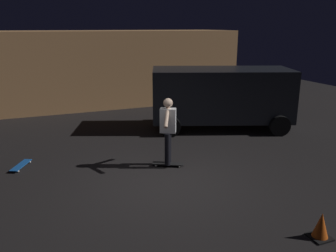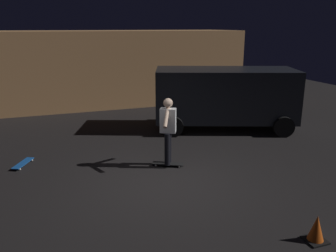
{
  "view_description": "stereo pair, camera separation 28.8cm",
  "coord_description": "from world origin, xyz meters",
  "px_view_note": "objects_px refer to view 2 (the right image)",
  "views": [
    {
      "loc": [
        -2.51,
        -6.69,
        3.41
      ],
      "look_at": [
        0.47,
        0.95,
        1.05
      ],
      "focal_mm": 37.37,
      "sensor_mm": 36.0,
      "label": 1
    },
    {
      "loc": [
        -2.24,
        -6.79,
        3.41
      ],
      "look_at": [
        0.47,
        0.95,
        1.05
      ],
      "focal_mm": 37.37,
      "sensor_mm": 36.0,
      "label": 2
    }
  ],
  "objects_px": {
    "skateboard_spare": "(23,163)",
    "traffic_cone": "(316,230)",
    "parked_van": "(225,95)",
    "skater": "(168,127)",
    "skateboard_ridden": "(168,164)"
  },
  "relations": [
    {
      "from": "parked_van",
      "to": "skater",
      "type": "relative_size",
      "value": 2.98
    },
    {
      "from": "parked_van",
      "to": "skateboard_ridden",
      "type": "bearing_deg",
      "value": -138.8
    },
    {
      "from": "parked_van",
      "to": "skater",
      "type": "bearing_deg",
      "value": -138.8
    },
    {
      "from": "skateboard_spare",
      "to": "parked_van",
      "type": "bearing_deg",
      "value": 11.77
    },
    {
      "from": "skateboard_ridden",
      "to": "traffic_cone",
      "type": "distance_m",
      "value": 4.01
    },
    {
      "from": "skateboard_spare",
      "to": "skater",
      "type": "relative_size",
      "value": 0.47
    },
    {
      "from": "skateboard_ridden",
      "to": "traffic_cone",
      "type": "relative_size",
      "value": 1.7
    },
    {
      "from": "skateboard_spare",
      "to": "traffic_cone",
      "type": "distance_m",
      "value": 6.9
    },
    {
      "from": "parked_van",
      "to": "skateboard_spare",
      "type": "distance_m",
      "value": 6.64
    },
    {
      "from": "skateboard_spare",
      "to": "skater",
      "type": "height_order",
      "value": "skater"
    },
    {
      "from": "skater",
      "to": "skateboard_ridden",
      "type": "bearing_deg",
      "value": -63.43
    },
    {
      "from": "skateboard_ridden",
      "to": "skateboard_spare",
      "type": "bearing_deg",
      "value": 160.15
    },
    {
      "from": "skateboard_spare",
      "to": "traffic_cone",
      "type": "relative_size",
      "value": 1.71
    },
    {
      "from": "skateboard_ridden",
      "to": "skater",
      "type": "distance_m",
      "value": 0.98
    },
    {
      "from": "parked_van",
      "to": "skateboard_spare",
      "type": "xyz_separation_m",
      "value": [
        -6.41,
        -1.34,
        -1.11
      ]
    }
  ]
}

